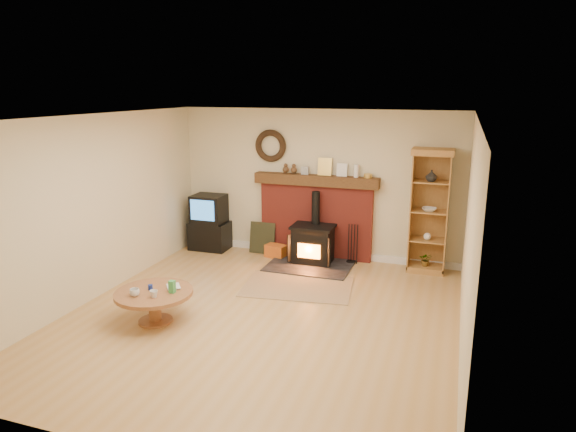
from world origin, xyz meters
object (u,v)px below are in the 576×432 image
(tv_unit, at_px, (209,223))
(coffee_table, at_px, (154,297))
(curio_cabinet, at_px, (429,211))
(wood_stove, at_px, (312,246))

(tv_unit, xyz_separation_m, coffee_table, (0.76, -3.03, -0.15))
(tv_unit, xyz_separation_m, curio_cabinet, (3.93, 0.09, 0.52))
(wood_stove, bearing_deg, curio_cabinet, 8.71)
(wood_stove, bearing_deg, tv_unit, 174.45)
(wood_stove, height_order, tv_unit, wood_stove)
(wood_stove, bearing_deg, coffee_table, -114.56)
(tv_unit, distance_m, curio_cabinet, 3.96)
(tv_unit, bearing_deg, coffee_table, -75.94)
(curio_cabinet, height_order, coffee_table, curio_cabinet)
(wood_stove, height_order, curio_cabinet, curio_cabinet)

